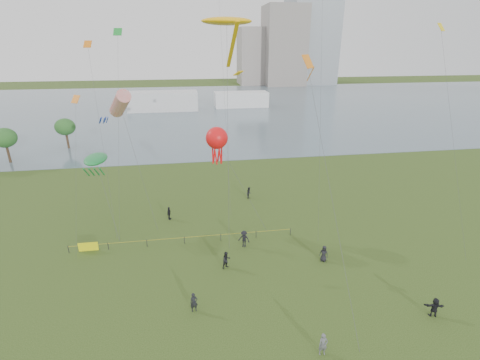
{
  "coord_description": "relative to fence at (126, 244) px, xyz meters",
  "views": [
    {
      "loc": [
        -4.84,
        -21.25,
        20.5
      ],
      "look_at": [
        0.0,
        10.0,
        8.0
      ],
      "focal_mm": 26.0,
      "sensor_mm": 36.0,
      "label": 1
    }
  ],
  "objects": [
    {
      "name": "fence",
      "position": [
        0.0,
        0.0,
        0.0
      ],
      "size": [
        24.07,
        0.07,
        1.05
      ],
      "color": "black",
      "rests_on": "ground_plane"
    },
    {
      "name": "building_low",
      "position": [
        43.94,
        155.82,
        13.45
      ],
      "size": [
        16.0,
        18.0,
        28.0
      ],
      "primitive_type": "cube",
      "color": "gray",
      "rests_on": "ground_plane"
    },
    {
      "name": "lake",
      "position": [
        11.94,
        87.82,
        -0.53
      ],
      "size": [
        400.0,
        120.0,
        0.08
      ],
      "primitive_type": "cube",
      "color": "slate",
      "rests_on": "ground_plane"
    },
    {
      "name": "spectator_d",
      "position": [
        19.94,
        -5.45,
        0.3
      ],
      "size": [
        1.0,
        0.92,
        1.71
      ],
      "primitive_type": "imported",
      "rotation": [
        0.0,
        0.0,
        -0.59
      ],
      "color": "black",
      "rests_on": "ground_plane"
    },
    {
      "name": "kite_windsock",
      "position": [
        -0.33,
        8.27,
        13.48
      ],
      "size": [
        5.78,
        7.35,
        15.88
      ],
      "rotation": [
        0.0,
        0.0,
        0.4
      ],
      "color": "#3F3F42"
    },
    {
      "name": "small_kites",
      "position": [
        9.83,
        6.86,
        21.35
      ],
      "size": [
        37.09,
        13.79,
        12.51
      ],
      "color": "#198C2D"
    },
    {
      "name": "kite_octopus",
      "position": [
        10.27,
        3.76,
        10.15
      ],
      "size": [
        6.65,
        4.1,
        11.99
      ],
      "rotation": [
        0.0,
        0.0,
        0.33
      ],
      "color": "#3F3F42"
    },
    {
      "name": "trees",
      "position": [
        -26.7,
        34.87,
        4.74
      ],
      "size": [
        18.45,
        12.76,
        8.18
      ],
      "color": "#362618",
      "rests_on": "ground_plane"
    },
    {
      "name": "spectator_c",
      "position": [
        4.29,
        5.98,
        0.28
      ],
      "size": [
        0.69,
        1.05,
        1.67
      ],
      "primitive_type": "imported",
      "rotation": [
        0.0,
        0.0,
        1.25
      ],
      "color": "black",
      "rests_on": "ground_plane"
    },
    {
      "name": "spectator_b",
      "position": [
        12.46,
        -1.61,
        0.4
      ],
      "size": [
        1.42,
        1.19,
        1.91
      ],
      "primitive_type": "imported",
      "rotation": [
        0.0,
        0.0,
        -0.47
      ],
      "color": "black",
      "rests_on": "ground_plane"
    },
    {
      "name": "ground_plane",
      "position": [
        11.94,
        -12.18,
        -0.55
      ],
      "size": [
        400.0,
        400.0,
        0.0
      ],
      "primitive_type": "plane",
      "color": "#263B13"
    },
    {
      "name": "spectator_g",
      "position": [
        15.27,
        10.82,
        0.25
      ],
      "size": [
        0.85,
        0.95,
        1.62
      ],
      "primitive_type": "imported",
      "rotation": [
        0.0,
        0.0,
        1.21
      ],
      "color": "black",
      "rests_on": "ground_plane"
    },
    {
      "name": "spectator_f",
      "position": [
        6.85,
        -10.54,
        0.3
      ],
      "size": [
        0.68,
        0.5,
        1.71
      ],
      "primitive_type": "imported",
      "rotation": [
        0.0,
        0.0,
        0.16
      ],
      "color": "black",
      "rests_on": "ground_plane"
    },
    {
      "name": "kite_stingray",
      "position": [
        11.72,
        5.25,
        21.96
      ],
      "size": [
        5.27,
        10.12,
        23.0
      ],
      "rotation": [
        0.0,
        0.0,
        0.22
      ],
      "color": "#3F3F42"
    },
    {
      "name": "spectator_e",
      "position": [
        25.85,
        -14.03,
        0.29
      ],
      "size": [
        1.64,
        0.86,
        1.69
      ],
      "primitive_type": "imported",
      "rotation": [
        0.0,
        0.0,
        2.9
      ],
      "color": "black",
      "rests_on": "ground_plane"
    },
    {
      "name": "kite_flyer",
      "position": [
        15.66,
        -16.2,
        0.32
      ],
      "size": [
        0.65,
        0.44,
        1.75
      ],
      "primitive_type": "imported",
      "rotation": [
        0.0,
        0.0,
        -0.03
      ],
      "color": "#585B60",
      "rests_on": "ground_plane"
    },
    {
      "name": "kite_delta",
      "position": [
        18.09,
        -3.11,
        17.15
      ],
      "size": [
        1.43,
        15.06,
        19.56
      ],
      "rotation": [
        0.0,
        0.0,
        0.22
      ],
      "color": "#3F3F42"
    },
    {
      "name": "pavilion_right",
      "position": [
        25.94,
        85.82,
        1.95
      ],
      "size": [
        18.0,
        7.0,
        5.0
      ],
      "primitive_type": "cube",
      "color": "silver",
      "rests_on": "ground_plane"
    },
    {
      "name": "kite_creature",
      "position": [
        -3.44,
        6.43,
        7.57
      ],
      "size": [
        3.57,
        6.82,
        8.59
      ],
      "rotation": [
        0.0,
        0.0,
        -0.01
      ],
      "color": "#3F3F42"
    },
    {
      "name": "pavilion_left",
      "position": [
        -0.06,
        82.82,
        2.45
      ],
      "size": [
        22.0,
        8.0,
        6.0
      ],
      "primitive_type": "cube",
      "color": "silver",
      "rests_on": "ground_plane"
    },
    {
      "name": "spectator_a",
      "position": [
        10.16,
        -5.11,
        0.34
      ],
      "size": [
        1.09,
        1.02,
        1.78
      ],
      "primitive_type": "imported",
      "rotation": [
        0.0,
        0.0,
        0.52
      ],
      "color": "black",
      "rests_on": "ground_plane"
    },
    {
      "name": "building_mid",
      "position": [
        57.94,
        149.82,
        18.45
      ],
      "size": [
        20.0,
        20.0,
        38.0
      ],
      "primitive_type": "cube",
      "color": "gray",
      "rests_on": "ground_plane"
    }
  ]
}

